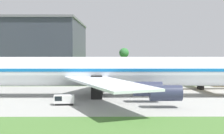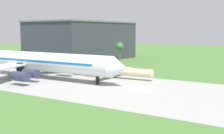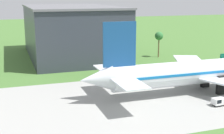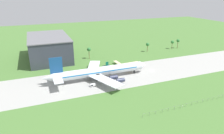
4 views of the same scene
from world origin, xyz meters
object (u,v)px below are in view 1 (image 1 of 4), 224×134
(regional_aircraft, at_px, (200,80))
(terminal_building, at_px, (37,48))
(baggage_tug, at_px, (63,100))
(jet_airliner, at_px, (106,72))

(regional_aircraft, relative_size, terminal_building, 0.51)
(regional_aircraft, xyz_separation_m, terminal_building, (-54.33, 50.60, 8.47))
(baggage_tug, height_order, terminal_building, terminal_building)
(baggage_tug, distance_m, terminal_building, 79.22)
(regional_aircraft, bearing_deg, terminal_building, 137.03)
(regional_aircraft, xyz_separation_m, baggage_tug, (-33.20, -25.10, -1.44))
(baggage_tug, bearing_deg, jet_airliner, 53.68)
(jet_airliner, height_order, terminal_building, terminal_building)
(regional_aircraft, height_order, baggage_tug, regional_aircraft)
(terminal_building, bearing_deg, baggage_tug, -74.40)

